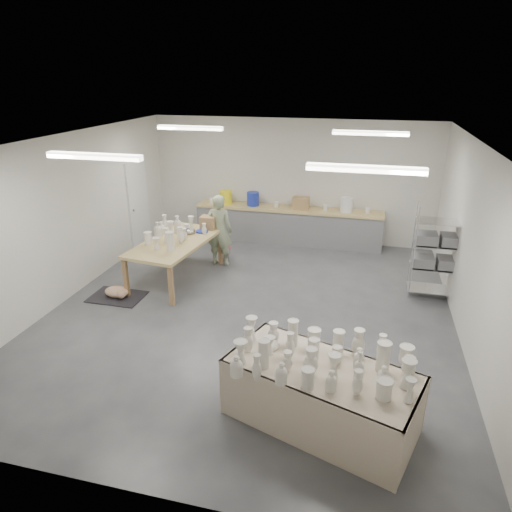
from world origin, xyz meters
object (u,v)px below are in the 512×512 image
(potter, at_px, (219,230))
(drying_table, at_px, (320,392))
(work_table, at_px, (178,238))
(red_stool, at_px, (224,249))

(potter, bearing_deg, drying_table, 121.44)
(drying_table, distance_m, potter, 5.22)
(drying_table, height_order, work_table, work_table)
(drying_table, distance_m, work_table, 4.92)
(drying_table, xyz_separation_m, potter, (-2.72, 4.43, 0.36))
(potter, bearing_deg, work_table, 53.54)
(potter, xyz_separation_m, red_stool, (-0.00, 0.27, -0.54))
(work_table, xyz_separation_m, potter, (0.62, 0.84, -0.06))
(work_table, relative_size, red_stool, 6.23)
(drying_table, relative_size, red_stool, 6.49)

